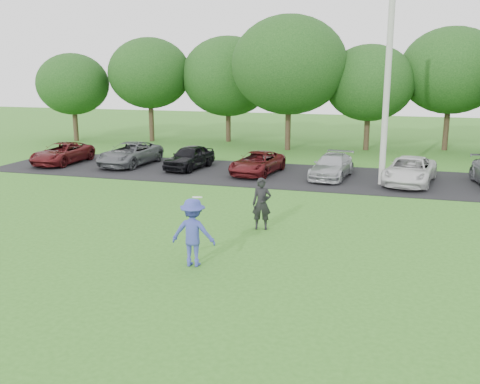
% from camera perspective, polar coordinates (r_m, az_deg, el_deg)
% --- Properties ---
extents(ground, '(100.00, 100.00, 0.00)m').
position_cam_1_polar(ground, '(14.91, -3.81, -7.82)').
color(ground, '#336E1F').
rests_on(ground, ground).
extents(parking_lot, '(32.00, 6.50, 0.03)m').
position_cam_1_polar(parking_lot, '(27.03, 5.66, 1.74)').
color(parking_lot, black).
rests_on(parking_lot, ground).
extents(utility_pole, '(0.28, 0.28, 10.44)m').
position_cam_1_polar(utility_pole, '(25.21, 15.52, 12.44)').
color(utility_pole, '#B0B0AB').
rests_on(utility_pole, ground).
extents(frisbee_player, '(1.27, 0.80, 2.05)m').
position_cam_1_polar(frisbee_player, '(14.66, -5.02, -4.31)').
color(frisbee_player, '#3942A2').
rests_on(frisbee_player, ground).
extents(camera_bystander, '(0.71, 0.54, 1.75)m').
position_cam_1_polar(camera_bystander, '(17.90, 2.33, -1.27)').
color(camera_bystander, black).
rests_on(camera_bystander, ground).
extents(parked_cars, '(28.03, 5.39, 1.25)m').
position_cam_1_polar(parked_cars, '(26.98, 4.50, 3.07)').
color(parked_cars, '#531214').
rests_on(parked_cars, parking_lot).
extents(tree_row, '(42.39, 9.85, 8.64)m').
position_cam_1_polar(tree_row, '(35.98, 11.24, 12.23)').
color(tree_row, '#38281C').
rests_on(tree_row, ground).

